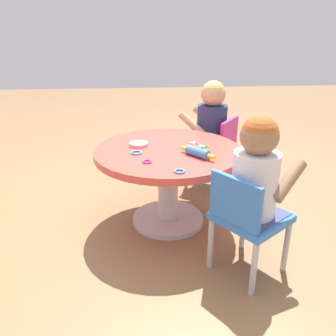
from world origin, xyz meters
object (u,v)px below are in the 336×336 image
at_px(seated_child_right, 211,117).
at_px(craft_scissors, 201,146).
at_px(rolling_pin, 198,152).
at_px(child_chair_left, 247,218).
at_px(seated_child_left, 256,171).
at_px(craft_table, 168,168).
at_px(child_chair_right, 215,149).

relative_size(seated_child_right, craft_scissors, 3.63).
bearing_deg(rolling_pin, child_chair_left, -154.08).
distance_m(seated_child_left, rolling_pin, 0.41).
xyz_separation_m(seated_child_left, seated_child_right, (0.98, 0.01, 0.00)).
height_order(child_chair_left, seated_child_right, seated_child_right).
bearing_deg(child_chair_left, craft_scissors, 13.95).
distance_m(seated_child_right, rolling_pin, 0.67).
distance_m(craft_table, seated_child_left, 0.63).
bearing_deg(child_chair_left, seated_child_right, -1.19).
bearing_deg(child_chair_left, child_chair_right, -3.11).
height_order(child_chair_left, child_chair_right, same).
bearing_deg(craft_scissors, child_chair_right, -22.89).
relative_size(child_chair_left, seated_child_right, 1.05).
bearing_deg(rolling_pin, craft_scissors, -15.13).
xyz_separation_m(seated_child_right, craft_scissors, (-0.47, 0.15, -0.05)).
relative_size(child_chair_left, child_chair_right, 1.00).
xyz_separation_m(child_chair_left, seated_child_left, (0.02, -0.03, 0.23)).
distance_m(seated_child_left, seated_child_right, 0.98).
height_order(craft_table, craft_scissors, craft_scissors).
height_order(child_chair_right, rolling_pin, child_chair_right).
distance_m(seated_child_left, craft_scissors, 0.54).
xyz_separation_m(child_chair_left, rolling_pin, (0.37, 0.18, 0.20)).
distance_m(child_chair_right, craft_scissors, 0.51).
height_order(child_chair_left, rolling_pin, child_chair_left).
height_order(craft_table, child_chair_right, child_chair_right).
bearing_deg(child_chair_left, rolling_pin, 25.92).
bearing_deg(seated_child_left, child_chair_left, 126.13).
bearing_deg(craft_table, seated_child_left, -143.38).
xyz_separation_m(seated_child_left, rolling_pin, (0.34, 0.21, -0.03)).
height_order(child_chair_right, craft_scissors, child_chair_right).
height_order(child_chair_left, seated_child_left, seated_child_left).
xyz_separation_m(craft_table, craft_scissors, (0.03, -0.19, 0.12)).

